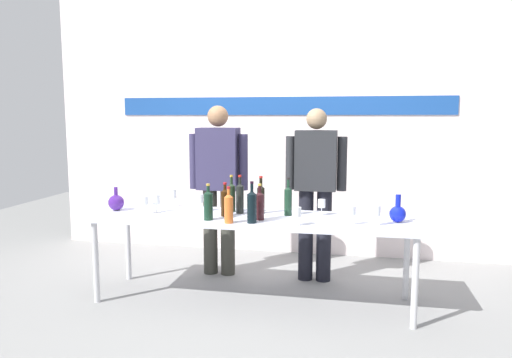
% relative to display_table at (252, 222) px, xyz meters
% --- Properties ---
extents(ground_plane, '(10.00, 10.00, 0.00)m').
position_rel_display_table_xyz_m(ground_plane, '(0.00, 0.00, -0.68)').
color(ground_plane, gray).
extents(back_wall, '(5.35, 0.11, 3.00)m').
position_rel_display_table_xyz_m(back_wall, '(0.00, 1.57, 0.82)').
color(back_wall, white).
rests_on(back_wall, ground).
extents(display_table, '(2.69, 0.69, 0.73)m').
position_rel_display_table_xyz_m(display_table, '(0.00, 0.00, 0.00)').
color(display_table, silver).
rests_on(display_table, ground).
extents(decanter_blue_left, '(0.14, 0.14, 0.21)m').
position_rel_display_table_xyz_m(decanter_blue_left, '(-1.24, 0.01, 0.12)').
color(decanter_blue_left, '#472183').
rests_on(decanter_blue_left, display_table).
extents(decanter_blue_right, '(0.13, 0.13, 0.22)m').
position_rel_display_table_xyz_m(decanter_blue_right, '(1.17, 0.01, 0.12)').
color(decanter_blue_right, '#101DC0').
rests_on(decanter_blue_right, display_table).
extents(presenter_left, '(0.59, 0.22, 1.66)m').
position_rel_display_table_xyz_m(presenter_left, '(-0.47, 0.63, 0.27)').
color(presenter_left, '#373730').
rests_on(presenter_left, ground).
extents(presenter_right, '(0.57, 0.22, 1.64)m').
position_rel_display_table_xyz_m(presenter_right, '(0.47, 0.63, 0.24)').
color(presenter_right, black).
rests_on(presenter_right, ground).
extents(wine_bottle_0, '(0.07, 0.07, 0.28)m').
position_rel_display_table_xyz_m(wine_bottle_0, '(-0.23, -0.03, 0.18)').
color(wine_bottle_0, black).
rests_on(wine_bottle_0, display_table).
extents(wine_bottle_1, '(0.07, 0.07, 0.33)m').
position_rel_display_table_xyz_m(wine_bottle_1, '(-0.13, 0.10, 0.19)').
color(wine_bottle_1, black).
rests_on(wine_bottle_1, display_table).
extents(wine_bottle_2, '(0.07, 0.07, 0.33)m').
position_rel_display_table_xyz_m(wine_bottle_2, '(0.05, -0.24, 0.19)').
color(wine_bottle_2, black).
rests_on(wine_bottle_2, display_table).
extents(wine_bottle_3, '(0.07, 0.07, 0.29)m').
position_rel_display_table_xyz_m(wine_bottle_3, '(-0.13, -0.28, 0.17)').
color(wine_bottle_3, orange).
rests_on(wine_bottle_3, display_table).
extents(wine_bottle_4, '(0.06, 0.06, 0.32)m').
position_rel_display_table_xyz_m(wine_bottle_4, '(0.05, 0.14, 0.19)').
color(wine_bottle_4, black).
rests_on(wine_bottle_4, display_table).
extents(wine_bottle_5, '(0.07, 0.07, 0.29)m').
position_rel_display_table_xyz_m(wine_bottle_5, '(0.09, -0.12, 0.18)').
color(wine_bottle_5, black).
rests_on(wine_bottle_5, display_table).
extents(wine_bottle_6, '(0.07, 0.07, 0.32)m').
position_rel_display_table_xyz_m(wine_bottle_6, '(-0.22, 0.16, 0.19)').
color(wine_bottle_6, '#1D301D').
rests_on(wine_bottle_6, display_table).
extents(wine_bottle_7, '(0.07, 0.07, 0.29)m').
position_rel_display_table_xyz_m(wine_bottle_7, '(-0.32, -0.21, 0.18)').
color(wine_bottle_7, black).
rests_on(wine_bottle_7, display_table).
extents(wine_bottle_8, '(0.06, 0.06, 0.32)m').
position_rel_display_table_xyz_m(wine_bottle_8, '(0.29, 0.10, 0.18)').
color(wine_bottle_8, '#173523').
rests_on(wine_bottle_8, display_table).
extents(wine_glass_left_0, '(0.07, 0.07, 0.16)m').
position_rel_display_table_xyz_m(wine_glass_left_0, '(-0.81, 0.28, 0.17)').
color(wine_glass_left_0, white).
rests_on(wine_glass_left_0, display_table).
extents(wine_glass_left_1, '(0.06, 0.06, 0.15)m').
position_rel_display_table_xyz_m(wine_glass_left_1, '(-0.92, -0.09, 0.16)').
color(wine_glass_left_1, white).
rests_on(wine_glass_left_1, display_table).
extents(wine_glass_left_2, '(0.06, 0.06, 0.15)m').
position_rel_display_table_xyz_m(wine_glass_left_2, '(-0.49, 0.11, 0.16)').
color(wine_glass_left_2, white).
rests_on(wine_glass_left_2, display_table).
extents(wine_glass_left_3, '(0.06, 0.06, 0.15)m').
position_rel_display_table_xyz_m(wine_glass_left_3, '(-0.86, 0.01, 0.16)').
color(wine_glass_left_3, white).
rests_on(wine_glass_left_3, display_table).
extents(wine_glass_right_0, '(0.06, 0.06, 0.16)m').
position_rel_display_table_xyz_m(wine_glass_right_0, '(1.00, -0.14, 0.16)').
color(wine_glass_right_0, white).
rests_on(wine_glass_right_0, display_table).
extents(wine_glass_right_1, '(0.07, 0.07, 0.14)m').
position_rel_display_table_xyz_m(wine_glass_right_1, '(0.40, -0.26, 0.15)').
color(wine_glass_right_1, white).
rests_on(wine_glass_right_1, display_table).
extents(wine_glass_right_2, '(0.07, 0.07, 0.15)m').
position_rel_display_table_xyz_m(wine_glass_right_2, '(0.81, -0.16, 0.16)').
color(wine_glass_right_2, white).
rests_on(wine_glass_right_2, display_table).
extents(wine_glass_right_3, '(0.06, 0.06, 0.14)m').
position_rel_display_table_xyz_m(wine_glass_right_3, '(0.56, 0.16, 0.15)').
color(wine_glass_right_3, white).
rests_on(wine_glass_right_3, display_table).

